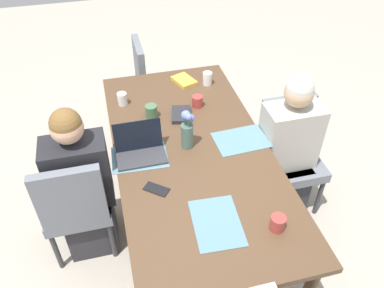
% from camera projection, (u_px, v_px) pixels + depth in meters
% --- Properties ---
extents(ground_plane, '(10.00, 10.00, 0.00)m').
position_uv_depth(ground_plane, '(192.00, 221.00, 3.10)').
color(ground_plane, '#B2A899').
extents(dining_table, '(2.10, 1.02, 0.76)m').
position_uv_depth(dining_table, '(192.00, 158.00, 2.65)').
color(dining_table, brown).
rests_on(dining_table, ground_plane).
extents(chair_far_left_near, '(0.44, 0.44, 0.90)m').
position_uv_depth(chair_far_left_near, '(289.00, 149.00, 3.00)').
color(chair_far_left_near, slate).
rests_on(chair_far_left_near, ground_plane).
extents(person_far_left_near, '(0.36, 0.40, 1.19)m').
position_uv_depth(person_far_left_near, '(286.00, 154.00, 2.91)').
color(person_far_left_near, '#2D2D33').
rests_on(person_far_left_near, ground_plane).
extents(chair_near_left_mid, '(0.44, 0.44, 0.90)m').
position_uv_depth(chair_near_left_mid, '(75.00, 203.00, 2.59)').
color(chair_near_left_mid, slate).
rests_on(chair_near_left_mid, ground_plane).
extents(person_near_left_mid, '(0.36, 0.40, 1.19)m').
position_uv_depth(person_near_left_mid, '(83.00, 191.00, 2.63)').
color(person_near_left_mid, '#2D2D33').
rests_on(person_near_left_mid, ground_plane).
extents(chair_head_left_right_near, '(0.44, 0.44, 0.90)m').
position_uv_depth(chair_head_left_right_near, '(153.00, 81.00, 3.75)').
color(chair_head_left_right_near, slate).
rests_on(chair_head_left_right_near, ground_plane).
extents(flower_vase, '(0.09, 0.09, 0.29)m').
position_uv_depth(flower_vase, '(187.00, 129.00, 2.54)').
color(flower_vase, '#4C6B60').
rests_on(flower_vase, dining_table).
extents(placemat_far_left_near, '(0.28, 0.37, 0.00)m').
position_uv_depth(placemat_far_left_near, '(241.00, 140.00, 2.68)').
color(placemat_far_left_near, slate).
rests_on(placemat_far_left_near, dining_table).
extents(placemat_near_left_mid, '(0.28, 0.37, 0.00)m').
position_uv_depth(placemat_near_left_mid, '(140.00, 157.00, 2.55)').
color(placemat_near_left_mid, slate).
rests_on(placemat_near_left_mid, dining_table).
extents(placemat_head_right_left_far, '(0.37, 0.28, 0.00)m').
position_uv_depth(placemat_head_right_left_far, '(217.00, 223.00, 2.14)').
color(placemat_head_right_left_far, slate).
rests_on(placemat_head_right_left_far, dining_table).
extents(laptop_near_left_mid, '(0.22, 0.32, 0.21)m').
position_uv_depth(laptop_near_left_mid, '(140.00, 150.00, 2.54)').
color(laptop_near_left_mid, '#38383D').
rests_on(laptop_near_left_mid, dining_table).
extents(coffee_mug_near_left, '(0.09, 0.09, 0.10)m').
position_uv_depth(coffee_mug_near_left, '(151.00, 111.00, 2.85)').
color(coffee_mug_near_left, '#47704C').
rests_on(coffee_mug_near_left, dining_table).
extents(coffee_mug_near_right, '(0.08, 0.08, 0.09)m').
position_uv_depth(coffee_mug_near_right, '(278.00, 223.00, 2.09)').
color(coffee_mug_near_right, '#AD3D38').
rests_on(coffee_mug_near_right, dining_table).
extents(coffee_mug_centre_left, '(0.08, 0.08, 0.11)m').
position_uv_depth(coffee_mug_centre_left, '(207.00, 78.00, 3.19)').
color(coffee_mug_centre_left, white).
rests_on(coffee_mug_centre_left, dining_table).
extents(coffee_mug_centre_right, '(0.08, 0.08, 0.09)m').
position_uv_depth(coffee_mug_centre_right, '(197.00, 101.00, 2.96)').
color(coffee_mug_centre_right, '#AD3D38').
rests_on(coffee_mug_centre_right, dining_table).
extents(coffee_mug_far_left, '(0.07, 0.07, 0.10)m').
position_uv_depth(coffee_mug_far_left, '(122.00, 99.00, 2.98)').
color(coffee_mug_far_left, white).
rests_on(coffee_mug_far_left, dining_table).
extents(book_red_cover, '(0.23, 0.18, 0.03)m').
position_uv_depth(book_red_cover, '(181.00, 114.00, 2.88)').
color(book_red_cover, '#28282D').
rests_on(book_red_cover, dining_table).
extents(book_blue_cover, '(0.24, 0.20, 0.03)m').
position_uv_depth(book_blue_cover, '(184.00, 81.00, 3.24)').
color(book_blue_cover, gold).
rests_on(book_blue_cover, dining_table).
extents(phone_black, '(0.15, 0.16, 0.01)m').
position_uv_depth(phone_black, '(156.00, 189.00, 2.33)').
color(phone_black, black).
rests_on(phone_black, dining_table).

